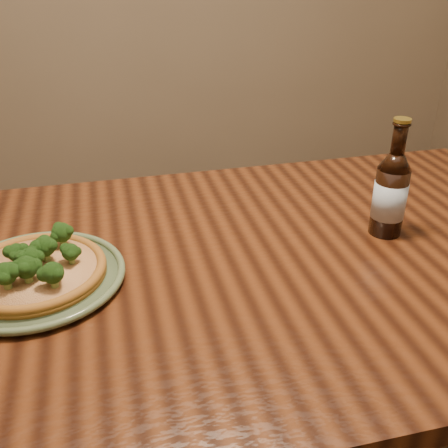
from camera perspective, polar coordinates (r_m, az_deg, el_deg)
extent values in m
cube|color=#4A230F|center=(1.02, -0.42, -5.01)|extent=(1.60, 0.90, 0.04)
cylinder|color=#4A230F|center=(1.79, 20.00, -5.18)|extent=(0.07, 0.07, 0.71)
cylinder|color=#566948|center=(1.01, -19.78, -5.71)|extent=(0.29, 0.29, 0.01)
torus|color=#566948|center=(1.01, -19.85, -5.38)|extent=(0.32, 0.32, 0.01)
torus|color=#566948|center=(1.01, -19.84, -5.42)|extent=(0.25, 0.25, 0.01)
cylinder|color=#986122|center=(1.00, -19.90, -5.14)|extent=(0.25, 0.25, 0.01)
torus|color=#986122|center=(1.00, -19.97, -4.75)|extent=(0.26, 0.26, 0.02)
cylinder|color=#DCC786|center=(1.00, -19.97, -4.75)|extent=(0.22, 0.22, 0.01)
sphere|color=#2A561B|center=(0.98, -20.34, -3.45)|extent=(0.04, 0.04, 0.04)
sphere|color=#2A561B|center=(1.04, -17.25, -0.88)|extent=(0.05, 0.05, 0.04)
sphere|color=#2A561B|center=(1.00, -18.96, -2.31)|extent=(0.05, 0.05, 0.04)
sphere|color=#2A561B|center=(0.92, -18.16, -5.07)|extent=(0.05, 0.05, 0.04)
sphere|color=#2A561B|center=(0.95, -22.72, -5.01)|extent=(0.05, 0.05, 0.04)
sphere|color=#2A561B|center=(1.01, -21.63, -2.90)|extent=(0.04, 0.04, 0.03)
sphere|color=#2A561B|center=(0.98, -16.36, -2.95)|extent=(0.04, 0.04, 0.03)
sphere|color=#2A561B|center=(0.95, -20.73, -4.43)|extent=(0.04, 0.04, 0.04)
cylinder|color=black|center=(1.13, 17.52, 2.34)|extent=(0.07, 0.07, 0.14)
cone|color=black|center=(1.10, 18.18, 6.50)|extent=(0.07, 0.07, 0.03)
cylinder|color=black|center=(1.08, 18.57, 8.87)|extent=(0.03, 0.03, 0.06)
torus|color=black|center=(1.07, 18.80, 10.27)|extent=(0.04, 0.04, 0.01)
cylinder|color=#A58C33|center=(1.07, 18.86, 10.65)|extent=(0.03, 0.03, 0.01)
cylinder|color=silver|center=(1.13, 17.55, 2.56)|extent=(0.07, 0.07, 0.08)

